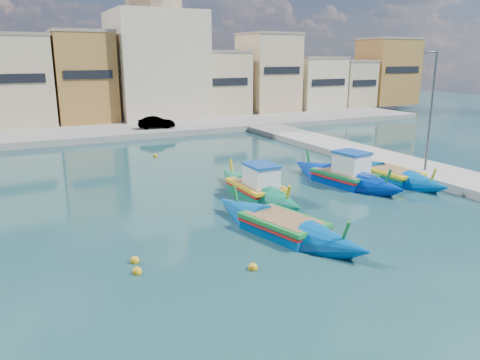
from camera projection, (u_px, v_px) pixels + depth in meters
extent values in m
plane|color=#163642|center=(217.00, 264.00, 17.85)|extent=(160.00, 160.00, 0.00)
cube|color=gray|center=(84.00, 134.00, 45.41)|extent=(80.00, 8.00, 0.60)
cube|color=tan|center=(10.00, 81.00, 48.36)|extent=(7.88, 7.44, 8.99)
cube|color=gray|center=(4.00, 35.00, 47.17)|extent=(8.04, 7.59, 0.30)
cube|color=black|center=(11.00, 79.00, 44.99)|extent=(6.30, 0.10, 0.90)
cube|color=#A97335|center=(84.00, 78.00, 50.89)|extent=(6.17, 6.13, 9.43)
cube|color=gray|center=(80.00, 31.00, 49.64)|extent=(6.29, 6.26, 0.30)
cube|color=black|center=(88.00, 75.00, 48.08)|extent=(4.93, 0.10, 0.90)
cube|color=tan|center=(150.00, 91.00, 55.25)|extent=(7.31, 7.69, 6.05)
cube|color=gray|center=(149.00, 63.00, 54.43)|extent=(7.46, 7.85, 0.30)
cube|color=black|center=(160.00, 91.00, 51.81)|extent=(5.85, 0.10, 0.90)
cube|color=tan|center=(213.00, 84.00, 58.36)|extent=(7.54, 7.30, 7.41)
cube|color=gray|center=(212.00, 52.00, 57.37)|extent=(7.69, 7.45, 0.30)
cube|color=black|center=(225.00, 82.00, 55.07)|extent=(6.03, 0.10, 0.90)
cube|color=tan|center=(268.00, 73.00, 61.35)|extent=(6.36, 6.97, 9.63)
cube|color=gray|center=(269.00, 34.00, 60.07)|extent=(6.48, 7.11, 0.30)
cube|color=black|center=(282.00, 70.00, 58.17)|extent=(5.09, 0.10, 0.90)
cube|color=beige|center=(314.00, 84.00, 64.75)|extent=(6.63, 6.70, 6.65)
cube|color=gray|center=(315.00, 58.00, 63.85)|extent=(6.76, 6.83, 0.30)
cube|color=black|center=(329.00, 82.00, 61.72)|extent=(5.30, 0.10, 0.90)
cube|color=tan|center=(347.00, 84.00, 67.80)|extent=(5.08, 7.51, 6.20)
cube|color=gray|center=(348.00, 61.00, 66.96)|extent=(5.18, 7.66, 0.30)
cube|color=black|center=(365.00, 83.00, 64.43)|extent=(4.06, 0.10, 0.90)
cube|color=#A97335|center=(387.00, 72.00, 69.73)|extent=(7.79, 6.00, 9.33)
cube|color=gray|center=(390.00, 39.00, 68.49)|extent=(7.95, 6.12, 0.30)
cube|color=black|center=(403.00, 70.00, 66.97)|extent=(6.23, 0.10, 0.90)
cube|color=beige|center=(156.00, 65.00, 55.03)|extent=(10.00, 10.00, 12.00)
cylinder|color=#9E8466|center=(153.00, 0.00, 53.17)|extent=(6.40, 6.40, 2.40)
cylinder|color=#595B60|center=(430.00, 116.00, 29.57)|extent=(0.16, 0.16, 8.00)
cylinder|color=#595B60|center=(432.00, 52.00, 28.40)|extent=(1.00, 0.10, 0.10)
cube|color=#595B60|center=(426.00, 53.00, 28.19)|extent=(0.35, 0.15, 0.18)
imported|color=#4C1919|center=(156.00, 123.00, 46.87)|extent=(3.75, 1.83, 1.18)
cube|color=#0B7652|center=(256.00, 192.00, 26.48)|extent=(2.04, 3.62, 1.01)
cone|color=#0B7652|center=(234.00, 179.00, 29.05)|extent=(2.03, 3.32, 2.59)
cone|color=#0B7652|center=(284.00, 206.00, 23.88)|extent=(2.03, 3.32, 2.59)
cube|color=yellow|center=(257.00, 185.00, 26.37)|extent=(2.12, 3.82, 0.18)
cube|color=red|center=(257.00, 188.00, 26.42)|extent=(2.14, 3.69, 0.10)
cube|color=olive|center=(257.00, 183.00, 26.35)|extent=(1.73, 3.29, 0.06)
cylinder|color=yellow|center=(232.00, 168.00, 29.14)|extent=(0.14, 0.48, 1.10)
cylinder|color=yellow|center=(288.00, 195.00, 23.45)|extent=(0.14, 0.48, 1.10)
cube|color=white|center=(261.00, 176.00, 25.75)|extent=(1.42, 1.85, 1.11)
cube|color=#0F47A5|center=(261.00, 165.00, 25.59)|extent=(1.50, 1.98, 0.12)
cube|color=#002C9E|center=(344.00, 180.00, 28.97)|extent=(2.71, 3.80, 1.10)
cone|color=#002C9E|center=(311.00, 170.00, 31.23)|extent=(2.67, 3.56, 2.74)
cone|color=#002C9E|center=(382.00, 190.00, 26.67)|extent=(2.67, 3.56, 2.74)
cube|color=#177539|center=(344.00, 173.00, 28.85)|extent=(2.82, 4.00, 0.20)
cube|color=red|center=(344.00, 176.00, 28.90)|extent=(2.83, 3.88, 0.11)
cube|color=olive|center=(344.00, 171.00, 28.83)|extent=(2.33, 3.43, 0.07)
cylinder|color=#177539|center=(309.00, 159.00, 31.27)|extent=(0.23, 0.54, 1.20)
cylinder|color=#177539|center=(387.00, 179.00, 26.26)|extent=(0.23, 0.54, 1.20)
cube|color=white|center=(351.00, 163.00, 28.27)|extent=(1.79, 2.00, 1.21)
cube|color=#0F47A5|center=(352.00, 153.00, 28.10)|extent=(1.90, 2.14, 0.13)
cube|color=#0056A4|center=(393.00, 177.00, 29.71)|extent=(2.08, 3.37, 1.01)
cone|color=#0056A4|center=(363.00, 168.00, 32.05)|extent=(2.07, 3.12, 2.54)
cone|color=#0056A4|center=(428.00, 187.00, 27.33)|extent=(2.07, 3.12, 2.54)
cube|color=yellow|center=(393.00, 171.00, 29.60)|extent=(2.16, 3.55, 0.18)
cube|color=#197F33|center=(393.00, 174.00, 29.64)|extent=(2.18, 3.43, 0.10)
cube|color=olive|center=(393.00, 170.00, 29.58)|extent=(1.77, 3.06, 0.06)
cylinder|color=yellow|center=(361.00, 157.00, 32.12)|extent=(0.15, 0.48, 1.10)
cylinder|color=yellow|center=(433.00, 177.00, 26.93)|extent=(0.15, 0.48, 1.10)
cube|color=#0051A3|center=(284.00, 229.00, 20.79)|extent=(2.93, 4.01, 1.06)
cone|color=#0051A3|center=(240.00, 212.00, 22.95)|extent=(2.86, 3.74, 2.68)
cone|color=#0051A3|center=(338.00, 248.00, 18.60)|extent=(2.86, 3.74, 2.68)
cube|color=#1A8433|center=(284.00, 220.00, 20.67)|extent=(3.06, 4.22, 0.19)
cube|color=red|center=(284.00, 224.00, 20.72)|extent=(3.05, 4.10, 0.11)
cube|color=olive|center=(284.00, 218.00, 20.65)|extent=(2.54, 3.61, 0.06)
cylinder|color=#1A8433|center=(236.00, 197.00, 22.99)|extent=(0.27, 0.52, 1.15)
cylinder|color=#1A8433|center=(345.00, 234.00, 18.20)|extent=(0.27, 0.52, 1.15)
sphere|color=gold|center=(135.00, 261.00, 17.92)|extent=(0.36, 0.36, 0.36)
sphere|color=gold|center=(230.00, 208.00, 24.13)|extent=(0.36, 0.36, 0.36)
sphere|color=gold|center=(155.00, 156.00, 36.63)|extent=(0.36, 0.36, 0.36)
sphere|color=gold|center=(253.00, 268.00, 17.33)|extent=(0.36, 0.36, 0.36)
sphere|color=gold|center=(137.00, 272.00, 16.99)|extent=(0.36, 0.36, 0.36)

